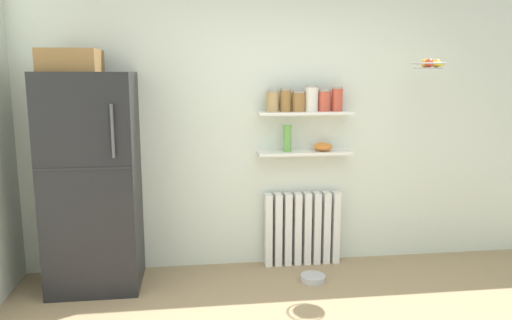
{
  "coord_description": "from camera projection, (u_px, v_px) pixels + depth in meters",
  "views": [
    {
      "loc": [
        -0.71,
        -2.33,
        1.75
      ],
      "look_at": [
        -0.19,
        1.6,
        1.05
      ],
      "focal_mm": 34.28,
      "sensor_mm": 36.0,
      "label": 1
    }
  ],
  "objects": [
    {
      "name": "back_wall",
      "position": [
        271.0,
        124.0,
        4.44
      ],
      "size": [
        7.04,
        0.1,
        2.6
      ],
      "primitive_type": "cube",
      "color": "silver",
      "rests_on": "ground_plane"
    },
    {
      "name": "radiator",
      "position": [
        302.0,
        229.0,
        4.52
      ],
      "size": [
        0.7,
        0.12,
        0.68
      ],
      "color": "white",
      "rests_on": "ground_plane"
    },
    {
      "name": "shelf_bowl",
      "position": [
        323.0,
        147.0,
        4.38
      ],
      "size": [
        0.17,
        0.17,
        0.08
      ],
      "primitive_type": "ellipsoid",
      "color": "orange",
      "rests_on": "wall_shelf_lower"
    },
    {
      "name": "pet_food_bowl",
      "position": [
        313.0,
        278.0,
        4.18
      ],
      "size": [
        0.21,
        0.21,
        0.05
      ],
      "primitive_type": "cylinder",
      "color": "#B7B7BC",
      "rests_on": "ground_plane"
    },
    {
      "name": "storage_jar_0",
      "position": [
        272.0,
        101.0,
        4.25
      ],
      "size": [
        0.11,
        0.11,
        0.19
      ],
      "color": "tan",
      "rests_on": "wall_shelf_upper"
    },
    {
      "name": "storage_jar_4",
      "position": [
        324.0,
        100.0,
        4.31
      ],
      "size": [
        0.11,
        0.11,
        0.19
      ],
      "color": "#C64C38",
      "rests_on": "wall_shelf_upper"
    },
    {
      "name": "storage_jar_1",
      "position": [
        285.0,
        100.0,
        4.26
      ],
      "size": [
        0.1,
        0.1,
        0.2
      ],
      "color": "olive",
      "rests_on": "wall_shelf_upper"
    },
    {
      "name": "storage_jar_2",
      "position": [
        298.0,
        101.0,
        4.28
      ],
      "size": [
        0.12,
        0.12,
        0.18
      ],
      "color": "olive",
      "rests_on": "wall_shelf_upper"
    },
    {
      "name": "wall_shelf_lower",
      "position": [
        304.0,
        153.0,
        4.37
      ],
      "size": [
        0.84,
        0.22,
        0.02
      ],
      "primitive_type": "cube",
      "color": "white"
    },
    {
      "name": "vase",
      "position": [
        287.0,
        138.0,
        4.32
      ],
      "size": [
        0.07,
        0.07,
        0.24
      ],
      "primitive_type": "cylinder",
      "color": "#66A84C",
      "rests_on": "wall_shelf_lower"
    },
    {
      "name": "refrigerator",
      "position": [
        92.0,
        177.0,
        3.96
      ],
      "size": [
        0.72,
        0.65,
        1.94
      ],
      "color": "black",
      "rests_on": "ground_plane"
    },
    {
      "name": "storage_jar_5",
      "position": [
        337.0,
        99.0,
        4.32
      ],
      "size": [
        0.1,
        0.1,
        0.22
      ],
      "color": "#C64C38",
      "rests_on": "wall_shelf_upper"
    },
    {
      "name": "wall_shelf_upper",
      "position": [
        305.0,
        113.0,
        4.31
      ],
      "size": [
        0.84,
        0.22,
        0.02
      ],
      "primitive_type": "cube",
      "color": "white"
    },
    {
      "name": "storage_jar_3",
      "position": [
        311.0,
        98.0,
        4.29
      ],
      "size": [
        0.12,
        0.12,
        0.23
      ],
      "color": "silver",
      "rests_on": "wall_shelf_upper"
    },
    {
      "name": "hanging_fruit_basket",
      "position": [
        430.0,
        64.0,
        4.04
      ],
      "size": [
        0.29,
        0.29,
        0.08
      ],
      "color": "#B2B2B7"
    }
  ]
}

